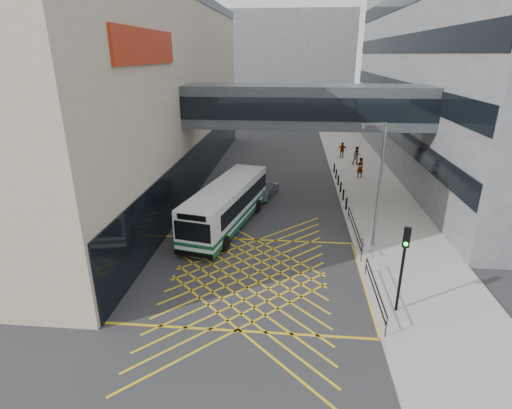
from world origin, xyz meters
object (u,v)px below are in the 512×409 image
(pedestrian_a, at_px, (360,168))
(car_white, at_px, (210,238))
(litter_bin, at_px, (366,244))
(street_lamp, at_px, (378,179))
(car_dark, at_px, (230,189))
(traffic_light, at_px, (404,258))
(car_silver, at_px, (262,188))
(pedestrian_c, at_px, (342,150))
(bus, at_px, (228,204))
(pedestrian_b, at_px, (357,156))

(pedestrian_a, bearing_deg, car_white, 26.27)
(litter_bin, bearing_deg, street_lamp, 60.10)
(car_dark, relative_size, street_lamp, 0.61)
(traffic_light, relative_size, litter_bin, 5.14)
(car_silver, bearing_deg, car_dark, 23.80)
(pedestrian_a, bearing_deg, street_lamp, 56.75)
(car_silver, height_order, pedestrian_a, pedestrian_a)
(street_lamp, distance_m, pedestrian_c, 22.33)
(bus, height_order, car_silver, bus)
(car_white, relative_size, pedestrian_c, 2.34)
(traffic_light, distance_m, litter_bin, 6.47)
(bus, height_order, car_dark, bus)
(litter_bin, distance_m, pedestrian_b, 20.01)
(street_lamp, bearing_deg, car_white, 162.26)
(car_dark, distance_m, pedestrian_c, 17.43)
(litter_bin, height_order, pedestrian_b, pedestrian_b)
(car_silver, bearing_deg, car_white, 88.57)
(car_dark, bearing_deg, car_silver, -156.41)
(traffic_light, bearing_deg, bus, 149.91)
(street_lamp, xyz_separation_m, pedestrian_a, (1.43, 14.41, -3.28))
(car_silver, height_order, traffic_light, traffic_light)
(pedestrian_c, bearing_deg, car_dark, 52.10)
(car_silver, xyz_separation_m, pedestrian_c, (7.98, 13.32, 0.29))
(car_silver, relative_size, traffic_light, 1.13)
(car_silver, height_order, pedestrian_c, pedestrian_c)
(pedestrian_a, xyz_separation_m, pedestrian_b, (0.40, 4.74, -0.01))
(car_silver, bearing_deg, pedestrian_b, -118.89)
(bus, xyz_separation_m, car_dark, (-0.77, 5.73, -0.89))
(car_white, bearing_deg, car_silver, -94.31)
(traffic_light, bearing_deg, litter_bin, 108.89)
(car_white, distance_m, pedestrian_a, 19.00)
(bus, distance_m, pedestrian_b, 19.98)
(car_white, xyz_separation_m, pedestrian_a, (11.20, 15.34, 0.47))
(litter_bin, bearing_deg, bus, 159.80)
(car_dark, relative_size, pedestrian_c, 2.60)
(pedestrian_a, height_order, pedestrian_c, pedestrian_a)
(car_dark, relative_size, pedestrian_a, 2.35)
(pedestrian_b, bearing_deg, car_dark, -148.01)
(bus, bearing_deg, car_dark, 109.81)
(street_lamp, bearing_deg, pedestrian_b, 61.39)
(pedestrian_b, bearing_deg, pedestrian_a, -105.57)
(street_lamp, relative_size, litter_bin, 9.08)
(pedestrian_c, bearing_deg, car_white, 65.22)
(car_silver, xyz_separation_m, street_lamp, (7.36, -8.75, 3.66))
(car_white, xyz_separation_m, pedestrian_c, (10.39, 23.00, 0.38))
(bus, bearing_deg, litter_bin, -8.06)
(traffic_light, distance_m, pedestrian_c, 28.89)
(car_dark, relative_size, pedestrian_b, 2.38)
(traffic_light, distance_m, street_lamp, 6.92)
(car_silver, bearing_deg, litter_bin, 138.76)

